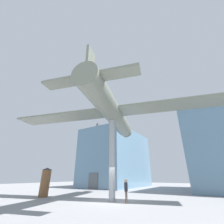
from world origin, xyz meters
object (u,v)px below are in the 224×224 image
(support_pylon_central, at_px, (112,157))
(visitor_person, at_px, (126,189))
(info_kiosk, at_px, (45,182))
(suspended_airplane, at_px, (113,113))

(support_pylon_central, bearing_deg, visitor_person, -3.88)
(info_kiosk, bearing_deg, support_pylon_central, 10.04)
(visitor_person, bearing_deg, info_kiosk, -103.94)
(suspended_airplane, bearing_deg, info_kiosk, 174.43)
(info_kiosk, bearing_deg, suspended_airplane, 11.50)
(visitor_person, distance_m, info_kiosk, 8.39)
(support_pylon_central, distance_m, visitor_person, 2.75)
(support_pylon_central, relative_size, info_kiosk, 2.55)
(suspended_airplane, distance_m, visitor_person, 6.81)
(suspended_airplane, bearing_deg, visitor_person, -27.94)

